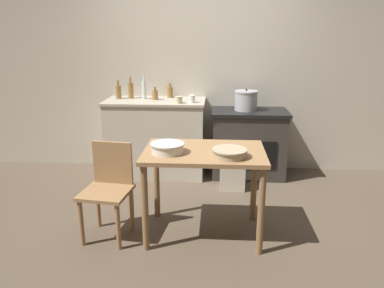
{
  "coord_description": "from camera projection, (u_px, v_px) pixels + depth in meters",
  "views": [
    {
      "loc": [
        0.25,
        -3.28,
        1.75
      ],
      "look_at": [
        0.0,
        0.51,
        0.62
      ],
      "focal_mm": 35.0,
      "sensor_mm": 36.0,
      "label": 1
    }
  ],
  "objects": [
    {
      "name": "flour_sack",
      "position": [
        232.0,
        173.0,
        4.32
      ],
      "size": [
        0.29,
        0.2,
        0.4
      ],
      "primitive_type": "cube",
      "color": "beige",
      "rests_on": "ground_plane"
    },
    {
      "name": "ground_plane",
      "position": [
        189.0,
        220.0,
        3.65
      ],
      "size": [
        14.0,
        14.0,
        0.0
      ],
      "primitive_type": "plane",
      "color": "brown"
    },
    {
      "name": "counter_cabinet",
      "position": [
        156.0,
        137.0,
        4.74
      ],
      "size": [
        1.23,
        0.62,
        0.96
      ],
      "color": "beige",
      "rests_on": "ground_plane"
    },
    {
      "name": "wall_back",
      "position": [
        198.0,
        72.0,
        4.8
      ],
      "size": [
        8.0,
        0.07,
        2.55
      ],
      "color": "beige",
      "rests_on": "ground_plane"
    },
    {
      "name": "bottle_far_left",
      "position": [
        118.0,
        92.0,
        4.68
      ],
      "size": [
        0.07,
        0.07,
        0.23
      ],
      "color": "olive",
      "rests_on": "counter_cabinet"
    },
    {
      "name": "chair",
      "position": [
        109.0,
        187.0,
        3.28
      ],
      "size": [
        0.45,
        0.45,
        0.83
      ],
      "rotation": [
        0.0,
        0.0,
        -0.13
      ],
      "color": "#997047",
      "rests_on": "ground_plane"
    },
    {
      "name": "bottle_center",
      "position": [
        170.0,
        92.0,
        4.78
      ],
      "size": [
        0.08,
        0.08,
        0.18
      ],
      "color": "olive",
      "rests_on": "counter_cabinet"
    },
    {
      "name": "stock_pot",
      "position": [
        246.0,
        101.0,
        4.56
      ],
      "size": [
        0.29,
        0.29,
        0.26
      ],
      "color": "#A8A8AD",
      "rests_on": "stove"
    },
    {
      "name": "mixing_bowl_large",
      "position": [
        167.0,
        147.0,
        3.12
      ],
      "size": [
        0.29,
        0.29,
        0.08
      ],
      "color": "silver",
      "rests_on": "work_table"
    },
    {
      "name": "mixing_bowl_small",
      "position": [
        230.0,
        152.0,
        3.02
      ],
      "size": [
        0.29,
        0.29,
        0.07
      ],
      "color": "tan",
      "rests_on": "work_table"
    },
    {
      "name": "bottle_mid_left",
      "position": [
        131.0,
        90.0,
        4.71
      ],
      "size": [
        0.07,
        0.07,
        0.27
      ],
      "color": "olive",
      "rests_on": "counter_cabinet"
    },
    {
      "name": "work_table",
      "position": [
        204.0,
        164.0,
        3.23
      ],
      "size": [
        1.04,
        0.7,
        0.79
      ],
      "color": "#997047",
      "rests_on": "ground_plane"
    },
    {
      "name": "bottle_center_left",
      "position": [
        144.0,
        90.0,
        4.66
      ],
      "size": [
        0.06,
        0.06,
        0.3
      ],
      "color": "silver",
      "rests_on": "counter_cabinet"
    },
    {
      "name": "stove",
      "position": [
        248.0,
        143.0,
        4.71
      ],
      "size": [
        0.93,
        0.58,
        0.84
      ],
      "color": "#38332D",
      "rests_on": "ground_plane"
    },
    {
      "name": "cup_center_right",
      "position": [
        179.0,
        100.0,
        4.39
      ],
      "size": [
        0.09,
        0.09,
        0.08
      ],
      "primitive_type": "cylinder",
      "color": "beige",
      "rests_on": "counter_cabinet"
    },
    {
      "name": "bottle_left",
      "position": [
        155.0,
        95.0,
        4.62
      ],
      "size": [
        0.07,
        0.07,
        0.16
      ],
      "color": "olive",
      "rests_on": "counter_cabinet"
    },
    {
      "name": "cup_mid_right",
      "position": [
        192.0,
        99.0,
        4.43
      ],
      "size": [
        0.08,
        0.08,
        0.09
      ],
      "primitive_type": "cylinder",
      "color": "silver",
      "rests_on": "counter_cabinet"
    }
  ]
}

